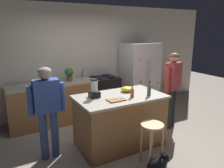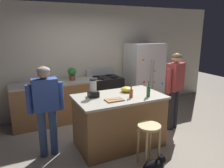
{
  "view_description": "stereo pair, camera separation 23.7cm",
  "coord_description": "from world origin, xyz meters",
  "views": [
    {
      "loc": [
        -1.94,
        -3.18,
        2.12
      ],
      "look_at": [
        0.0,
        0.3,
        1.11
      ],
      "focal_mm": 34.87,
      "sensor_mm": 36.0,
      "label": 1
    },
    {
      "loc": [
        -1.73,
        -3.29,
        2.12
      ],
      "look_at": [
        0.0,
        0.3,
        1.11
      ],
      "focal_mm": 34.87,
      "sensor_mm": 36.0,
      "label": 2
    }
  ],
  "objects": [
    {
      "name": "kitchen_island",
      "position": [
        0.0,
        0.0,
        0.48
      ],
      "size": [
        1.58,
        0.93,
        0.96
      ],
      "color": "#9E6B3D",
      "rests_on": "ground_plane"
    },
    {
      "name": "refrigerator",
      "position": [
        1.53,
        1.5,
        0.88
      ],
      "size": [
        0.9,
        0.73,
        1.76
      ],
      "color": "silver",
      "rests_on": "ground_plane"
    },
    {
      "name": "stove_range",
      "position": [
        0.39,
        1.52,
        0.49
      ],
      "size": [
        0.76,
        0.65,
        1.14
      ],
      "color": "black",
      "rests_on": "ground_plane"
    },
    {
      "name": "cat",
      "position": [
        0.1,
        -0.97,
        0.11
      ],
      "size": [
        0.52,
        0.18,
        0.26
      ],
      "color": "black",
      "rests_on": "ground_plane"
    },
    {
      "name": "bar_stool",
      "position": [
        0.12,
        -0.77,
        0.53
      ],
      "size": [
        0.36,
        0.36,
        0.68
      ],
      "color": "tan",
      "rests_on": "ground_plane"
    },
    {
      "name": "blender_appliance",
      "position": [
        -0.44,
        0.15,
        1.09
      ],
      "size": [
        0.17,
        0.17,
        0.33
      ],
      "color": "black",
      "rests_on": "kitchen_island"
    },
    {
      "name": "potted_plant",
      "position": [
        -0.42,
        1.55,
        1.13
      ],
      "size": [
        0.2,
        0.2,
        0.3
      ],
      "color": "brown",
      "rests_on": "back_counter_run"
    },
    {
      "name": "back_wall",
      "position": [
        0.0,
        1.95,
        1.35
      ],
      "size": [
        8.0,
        0.1,
        2.7
      ],
      "primitive_type": "cube",
      "color": "beige",
      "rests_on": "ground_plane"
    },
    {
      "name": "back_counter_run",
      "position": [
        -0.8,
        1.55,
        0.48
      ],
      "size": [
        2.0,
        0.64,
        0.96
      ],
      "color": "#9E6B3D",
      "rests_on": "ground_plane"
    },
    {
      "name": "bottle_olive_oil",
      "position": [
        0.45,
        -0.25,
        1.06
      ],
      "size": [
        0.07,
        0.07,
        0.28
      ],
      "color": "#2D6638",
      "rests_on": "kitchen_island"
    },
    {
      "name": "bottle_cooking_sauce",
      "position": [
        0.14,
        -0.17,
        1.03
      ],
      "size": [
        0.06,
        0.06,
        0.22
      ],
      "color": "#B24C26",
      "rests_on": "kitchen_island"
    },
    {
      "name": "person_by_sink_right",
      "position": [
        1.37,
        0.11,
        0.99
      ],
      "size": [
        0.58,
        0.34,
        1.64
      ],
      "color": "#26262B",
      "rests_on": "ground_plane"
    },
    {
      "name": "cutting_board",
      "position": [
        -0.19,
        -0.19,
        0.97
      ],
      "size": [
        0.3,
        0.2,
        0.02
      ],
      "primitive_type": "cube",
      "color": "#9E6B3D",
      "rests_on": "kitchen_island"
    },
    {
      "name": "chef_knife",
      "position": [
        -0.17,
        -0.19,
        0.98
      ],
      "size": [
        0.22,
        0.07,
        0.01
      ],
      "primitive_type": "cube",
      "rotation": [
        0.0,
        0.0,
        -0.17
      ],
      "color": "#B7BABF",
      "rests_on": "cutting_board"
    },
    {
      "name": "mixing_bowl",
      "position": [
        0.25,
        0.16,
        1.01
      ],
      "size": [
        0.22,
        0.22,
        0.1
      ],
      "primitive_type": "ellipsoid",
      "color": "yellow",
      "rests_on": "kitchen_island"
    },
    {
      "name": "ground_plane",
      "position": [
        0.0,
        0.0,
        0.0
      ],
      "size": [
        14.0,
        14.0,
        0.0
      ],
      "primitive_type": "plane",
      "color": "#9E9384"
    },
    {
      "name": "person_by_island_left",
      "position": [
        -1.25,
        0.2,
        0.94
      ],
      "size": [
        0.59,
        0.23,
        1.55
      ],
      "color": "#384C7A",
      "rests_on": "ground_plane"
    }
  ]
}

